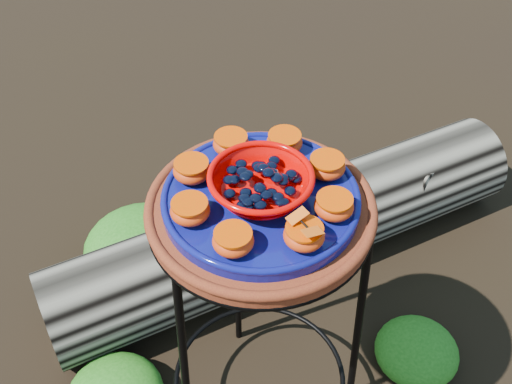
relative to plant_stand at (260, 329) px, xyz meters
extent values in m
cylinder|color=#581811|center=(0.00, 0.00, 0.37)|extent=(0.40, 0.40, 0.03)
cylinder|color=#0E0C60|center=(0.00, 0.00, 0.39)|extent=(0.34, 0.34, 0.02)
ellipsoid|color=#AA160F|center=(0.04, -0.12, 0.42)|extent=(0.07, 0.07, 0.04)
ellipsoid|color=#AA160F|center=(0.11, -0.07, 0.42)|extent=(0.07, 0.07, 0.04)
ellipsoid|color=#AA160F|center=(0.13, 0.02, 0.42)|extent=(0.07, 0.07, 0.04)
ellipsoid|color=#AA160F|center=(0.07, 0.11, 0.42)|extent=(0.07, 0.07, 0.04)
ellipsoid|color=#AA160F|center=(-0.02, 0.13, 0.42)|extent=(0.07, 0.07, 0.04)
ellipsoid|color=#AA160F|center=(-0.11, 0.07, 0.42)|extent=(0.07, 0.07, 0.04)
ellipsoid|color=#AA160F|center=(-0.13, -0.02, 0.42)|extent=(0.07, 0.07, 0.04)
ellipsoid|color=#AA160F|center=(-0.07, -0.11, 0.42)|extent=(0.07, 0.07, 0.04)
ellipsoid|color=#1A5610|center=(0.43, 0.02, -0.29)|extent=(0.22, 0.22, 0.11)
ellipsoid|color=#1A5610|center=(-0.22, 0.54, -0.26)|extent=(0.35, 0.35, 0.17)
camera|label=1|loc=(-0.21, -0.76, 1.18)|focal=45.00mm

